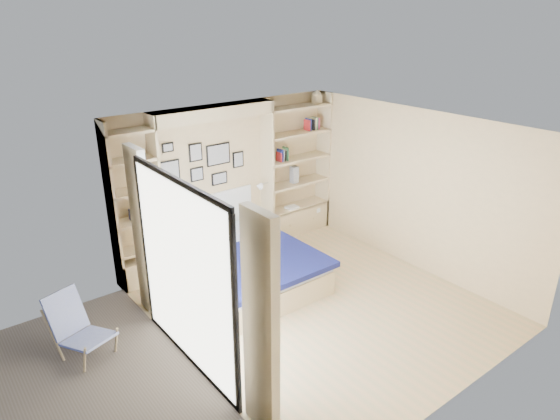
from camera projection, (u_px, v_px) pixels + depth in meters
ground at (316, 304)px, 6.98m from camera, size 4.50×4.50×0.00m
room_shell at (231, 207)px, 7.47m from camera, size 4.50×4.50×4.50m
bed at (246, 266)px, 7.42m from camera, size 1.75×2.24×1.07m
photo_gallery at (202, 164)px, 7.75m from camera, size 1.48×0.02×0.82m
reading_lamps at (219, 196)px, 7.86m from camera, size 1.92×0.12×0.15m
shelf_decor at (287, 144)px, 8.50m from camera, size 3.61×0.23×2.03m
deck_chair at (78, 327)px, 5.84m from camera, size 0.69×0.89×0.78m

